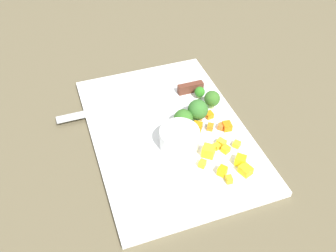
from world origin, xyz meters
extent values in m
plane|color=brown|center=(0.00, 0.00, 0.00)|extent=(4.00, 4.00, 0.00)
cube|color=white|center=(0.00, 0.00, 0.01)|extent=(0.45, 0.31, 0.01)
cylinder|color=white|center=(0.05, 0.01, 0.03)|extent=(0.08, 0.08, 0.04)
cube|color=silver|center=(-0.10, -0.13, 0.01)|extent=(0.02, 0.19, 0.00)
cube|color=#5A2D1F|center=(-0.10, 0.09, 0.02)|extent=(0.02, 0.06, 0.02)
cube|color=orange|center=(0.02, 0.06, 0.02)|extent=(0.03, 0.03, 0.02)
cube|color=orange|center=(0.03, 0.11, 0.02)|extent=(0.02, 0.02, 0.01)
cube|color=orange|center=(-0.01, 0.08, 0.02)|extent=(0.02, 0.02, 0.01)
cube|color=orange|center=(0.03, 0.08, 0.02)|extent=(0.02, 0.02, 0.01)
cube|color=orange|center=(0.04, 0.12, 0.02)|extent=(0.02, 0.02, 0.02)
cube|color=orange|center=(-0.01, 0.10, 0.02)|extent=(0.02, 0.02, 0.01)
cube|color=yellow|center=(0.08, 0.07, 0.02)|extent=(0.02, 0.01, 0.01)
cube|color=yellow|center=(0.08, 0.09, 0.02)|extent=(0.02, 0.02, 0.01)
cube|color=yellow|center=(0.15, 0.06, 0.02)|extent=(0.02, 0.02, 0.02)
cube|color=yellow|center=(0.12, 0.03, 0.02)|extent=(0.02, 0.02, 0.01)
cube|color=yellow|center=(0.10, 0.09, 0.02)|extent=(0.02, 0.02, 0.01)
cube|color=yellow|center=(0.13, 0.10, 0.02)|extent=(0.03, 0.03, 0.02)
cube|color=yellow|center=(0.09, 0.05, 0.02)|extent=(0.03, 0.03, 0.02)
cube|color=yellow|center=(0.16, 0.10, 0.02)|extent=(0.03, 0.03, 0.02)
cube|color=yellow|center=(0.17, 0.06, 0.02)|extent=(0.02, 0.01, 0.01)
cube|color=yellow|center=(0.09, 0.11, 0.02)|extent=(0.02, 0.02, 0.01)
cylinder|color=#97C064|center=(-0.04, 0.12, 0.02)|extent=(0.01, 0.01, 0.02)
sphere|color=#366923|center=(-0.04, 0.12, 0.04)|extent=(0.04, 0.04, 0.04)
cylinder|color=#98C060|center=(-0.08, 0.10, 0.02)|extent=(0.01, 0.01, 0.01)
sphere|color=#2F791F|center=(-0.08, 0.10, 0.03)|extent=(0.02, 0.02, 0.02)
cylinder|color=#82B961|center=(-0.01, 0.07, 0.02)|extent=(0.02, 0.02, 0.02)
sphere|color=#336D29|center=(-0.01, 0.07, 0.04)|extent=(0.04, 0.04, 0.04)
cylinder|color=#81C15A|center=(0.00, 0.03, 0.02)|extent=(0.01, 0.01, 0.01)
sphere|color=#346B24|center=(0.00, 0.03, 0.03)|extent=(0.04, 0.04, 0.04)
camera|label=1|loc=(0.53, -0.19, 0.56)|focal=39.80mm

